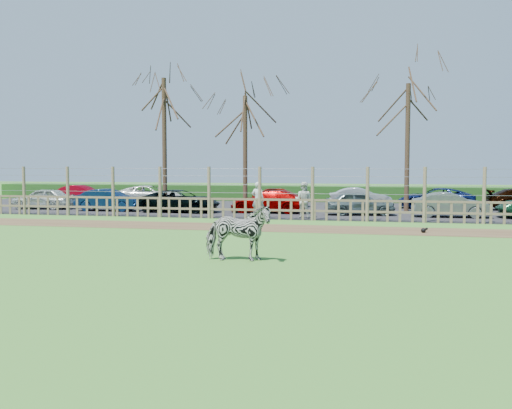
% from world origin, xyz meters
% --- Properties ---
extents(ground, '(120.00, 120.00, 0.00)m').
position_xyz_m(ground, '(0.00, 0.00, 0.00)').
color(ground, '#6AAA47').
rests_on(ground, ground).
extents(dirt_strip, '(34.00, 2.80, 0.01)m').
position_xyz_m(dirt_strip, '(0.00, 4.50, 0.01)').
color(dirt_strip, brown).
rests_on(dirt_strip, ground).
extents(asphalt, '(44.00, 13.00, 0.04)m').
position_xyz_m(asphalt, '(0.00, 14.50, 0.02)').
color(asphalt, '#232326').
rests_on(asphalt, ground).
extents(hedge, '(46.00, 2.00, 1.10)m').
position_xyz_m(hedge, '(0.00, 21.50, 0.55)').
color(hedge, '#1E4716').
rests_on(hedge, ground).
extents(fence, '(30.16, 0.16, 2.50)m').
position_xyz_m(fence, '(0.00, 8.00, 0.80)').
color(fence, brown).
rests_on(fence, ground).
extents(tree_left, '(4.80, 4.80, 7.88)m').
position_xyz_m(tree_left, '(-6.50, 12.50, 5.62)').
color(tree_left, '#3D2B1E').
rests_on(tree_left, ground).
extents(tree_mid, '(4.80, 4.80, 6.83)m').
position_xyz_m(tree_mid, '(-2.00, 13.50, 4.87)').
color(tree_mid, '#3D2B1E').
rests_on(tree_mid, ground).
extents(tree_right, '(4.80, 4.80, 7.35)m').
position_xyz_m(tree_right, '(7.00, 14.00, 5.24)').
color(tree_right, '#3D2B1E').
rests_on(tree_right, ground).
extents(zebra, '(1.89, 0.98, 1.54)m').
position_xyz_m(zebra, '(1.81, -3.59, 0.77)').
color(zebra, gray).
rests_on(zebra, ground).
extents(visitor_a, '(0.68, 0.50, 1.72)m').
position_xyz_m(visitor_a, '(-0.24, 8.68, 0.90)').
color(visitor_a, '#B6C6C0').
rests_on(visitor_a, asphalt).
extents(visitor_b, '(0.93, 0.78, 1.72)m').
position_xyz_m(visitor_b, '(1.97, 8.84, 0.90)').
color(visitor_b, silver).
rests_on(visitor_b, asphalt).
extents(crow, '(0.26, 0.19, 0.21)m').
position_xyz_m(crow, '(7.20, 4.05, 0.10)').
color(crow, black).
rests_on(crow, ground).
extents(car_0, '(3.61, 1.64, 1.20)m').
position_xyz_m(car_0, '(-13.44, 11.18, 0.64)').
color(car_0, '#B7BFB5').
rests_on(car_0, asphalt).
extents(car_1, '(3.67, 1.35, 1.20)m').
position_xyz_m(car_1, '(-9.12, 10.74, 0.64)').
color(car_1, '#0B2246').
rests_on(car_1, asphalt).
extents(car_2, '(4.37, 2.12, 1.20)m').
position_xyz_m(car_2, '(-4.98, 10.79, 0.64)').
color(car_2, black).
rests_on(car_2, asphalt).
extents(car_3, '(4.17, 1.77, 1.20)m').
position_xyz_m(car_3, '(-0.20, 11.36, 0.64)').
color(car_3, '#950201').
rests_on(car_3, asphalt).
extents(car_4, '(3.68, 1.86, 1.20)m').
position_xyz_m(car_4, '(4.58, 11.00, 0.64)').
color(car_4, '#506361').
rests_on(car_4, asphalt).
extents(car_5, '(3.66, 1.32, 1.20)m').
position_xyz_m(car_5, '(8.94, 10.70, 0.64)').
color(car_5, slate).
rests_on(car_5, asphalt).
extents(car_7, '(3.71, 1.48, 1.20)m').
position_xyz_m(car_7, '(-13.68, 15.98, 0.64)').
color(car_7, maroon).
rests_on(car_7, asphalt).
extents(car_8, '(4.44, 2.27, 1.20)m').
position_xyz_m(car_8, '(-9.08, 16.37, 0.64)').
color(car_8, white).
rests_on(car_8, asphalt).
extents(car_10, '(3.68, 1.88, 1.20)m').
position_xyz_m(car_10, '(-0.36, 15.91, 0.64)').
color(car_10, '#971503').
rests_on(car_10, asphalt).
extents(car_11, '(3.77, 1.70, 1.20)m').
position_xyz_m(car_11, '(4.45, 15.65, 0.64)').
color(car_11, '#ACB1B3').
rests_on(car_11, asphalt).
extents(car_12, '(4.40, 2.17, 1.20)m').
position_xyz_m(car_12, '(8.78, 16.31, 0.64)').
color(car_12, '#0D1C51').
rests_on(car_12, asphalt).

